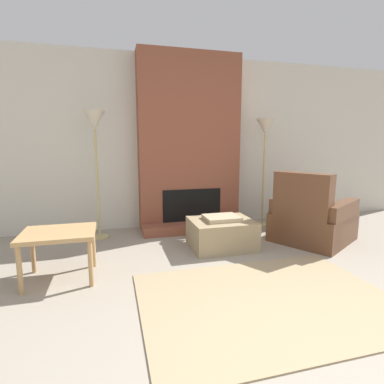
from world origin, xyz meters
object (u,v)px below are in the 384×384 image
object	(u,v)px
side_table	(59,238)
ottoman	(221,233)
floor_lamp_right	(265,135)
armchair	(311,221)
floor_lamp_left	(95,130)

from	to	relation	value
side_table	ottoman	bearing A→B (deg)	13.62
ottoman	side_table	size ratio (longest dim) A/B	1.16
ottoman	side_table	bearing A→B (deg)	-166.38
ottoman	floor_lamp_right	distance (m)	1.78
floor_lamp_right	armchair	bearing A→B (deg)	-75.86
ottoman	floor_lamp_right	size ratio (longest dim) A/B	0.46
floor_lamp_left	floor_lamp_right	bearing A→B (deg)	0.00
ottoman	floor_lamp_right	bearing A→B (deg)	39.04
armchair	floor_lamp_left	size ratio (longest dim) A/B	0.74
side_table	floor_lamp_left	bearing A→B (deg)	75.71
ottoman	armchair	size ratio (longest dim) A/B	0.61
ottoman	floor_lamp_left	distance (m)	2.12
ottoman	floor_lamp_right	xyz separation A→B (m)	(1.00, 0.81, 1.23)
armchair	ottoman	bearing A→B (deg)	55.27
floor_lamp_left	floor_lamp_right	distance (m)	2.48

